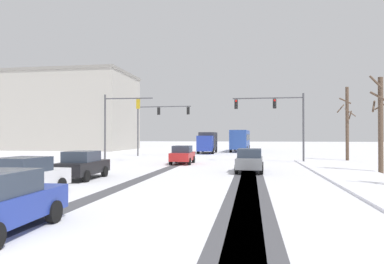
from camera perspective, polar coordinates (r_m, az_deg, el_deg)
wheel_track_left_lane at (r=21.14m, az=9.15°, el=-7.40°), size 0.95×33.05×0.01m
wheel_track_right_lane at (r=22.05m, az=-7.14°, el=-7.12°), size 0.85×33.05×0.01m
wheel_track_center at (r=21.15m, az=7.82°, el=-7.40°), size 0.80×33.05×0.01m
wheel_track_oncoming at (r=21.14m, az=10.15°, el=-7.40°), size 1.10×33.05×0.01m
sidewalk_kerb_right at (r=20.60m, az=27.37°, el=-7.36°), size 4.00×33.05×0.12m
traffic_signal_near_left at (r=34.55m, az=-12.01°, el=2.45°), size 4.79×0.49×6.50m
traffic_signal_near_right at (r=34.15m, az=13.81°, el=3.03°), size 6.67×0.39×6.50m
traffic_signal_far_left at (r=43.56m, az=-5.83°, el=2.24°), size 6.86×0.52×6.50m
car_red_lead at (r=31.30m, az=-1.56°, el=-3.71°), size 1.91×4.14×1.62m
car_grey_second at (r=24.40m, az=9.36°, el=-4.57°), size 1.96×4.16×1.62m
car_black_third at (r=21.28m, az=-17.39°, el=-5.13°), size 1.90×4.14×1.62m
car_white_fourth at (r=16.11m, az=-25.59°, el=-6.56°), size 2.02×4.19×1.62m
bus_oncoming at (r=57.04m, az=7.87°, el=-1.14°), size 3.00×11.09×3.38m
box_truck_delivery at (r=50.60m, az=2.54°, el=-1.61°), size 2.33×7.41×3.02m
bare_tree_sidewalk_mid at (r=26.54m, az=28.29°, el=1.46°), size 1.46×1.48×6.57m
bare_tree_sidewalk_far at (r=39.01m, az=23.90°, el=1.46°), size 1.77×1.88×7.49m
office_building_far_left_block at (r=70.04m, az=-21.86°, el=3.06°), size 29.75×14.47×13.88m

